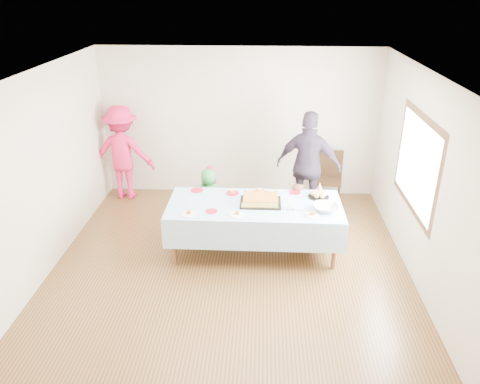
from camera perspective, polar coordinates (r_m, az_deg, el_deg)
The scene contains 22 objects.
ground at distance 6.83m, azimuth -1.16°, elevation -8.57°, with size 5.00×5.00×0.00m, color #4E2C16.
room_walls at distance 6.05m, azimuth -0.78°, elevation 5.65°, with size 5.04×5.04×2.72m.
party_table at distance 6.75m, azimuth 1.80°, elevation -1.91°, with size 2.50×1.10×0.78m.
birthday_cake at distance 6.74m, azimuth 2.52°, elevation -0.98°, with size 0.59×0.45×0.10m.
rolls_tray at distance 7.01m, azimuth 9.57°, elevation -0.34°, with size 0.31×0.31×0.09m.
punch_bowl at distance 6.63m, azimuth 10.47°, elevation -1.90°, with size 0.35×0.35×0.09m, color silver.
party_hat at distance 7.12m, azimuth 9.67°, elevation 0.48°, with size 0.11×0.11×0.18m, color white.
fork_pile at distance 6.61m, azimuth 6.58°, elevation -1.79°, with size 0.24×0.18×0.07m, color white, non-canonical shape.
plate_red_far_a at distance 7.18m, azimuth -5.25°, elevation 0.23°, with size 0.19×0.19×0.01m, color #B80D26.
plate_red_far_b at distance 7.05m, azimuth -0.91°, elevation -0.14°, with size 0.20×0.20×0.01m, color #B80D26.
plate_red_far_c at distance 7.10m, azimuth 2.45°, elevation 0.01°, with size 0.18×0.18×0.01m, color #B80D26.
plate_red_far_d at distance 7.12m, azimuth 6.72°, elevation -0.04°, with size 0.17×0.17×0.01m, color #B80D26.
plate_red_near at distance 6.52m, azimuth -3.48°, elevation -2.35°, with size 0.16×0.16×0.01m, color #B80D26.
plate_white_left at distance 6.47m, azimuth -6.26°, elevation -2.67°, with size 0.23×0.23×0.01m, color white.
plate_white_mid at distance 6.41m, azimuth -0.38°, elevation -2.79°, with size 0.20×0.20×0.01m, color white.
plate_white_right at distance 6.48m, azimuth 8.77°, elevation -2.79°, with size 0.20×0.20×0.01m, color white.
dining_chair at distance 8.54m, azimuth 10.92°, elevation 2.12°, with size 0.47×0.47×0.97m.
toddler_left at distance 8.21m, azimuth -3.61°, elevation 0.62°, with size 0.30×0.19×0.81m, color #C71854.
toddler_mid at distance 7.67m, azimuth -3.84°, elevation -0.59°, with size 0.47×0.30×0.96m, color #297C35.
toddler_right at distance 7.40m, azimuth 6.72°, elevation -2.10°, with size 0.42×0.33×0.87m, color #A8684E.
adult_left at distance 8.75m, azimuth -14.09°, elevation 4.65°, with size 1.12×0.64×1.73m, color #D11A4C.
adult_right at distance 7.79m, azimuth 8.36°, elevation 3.13°, with size 1.08×0.45×1.84m, color #352B3C.
Camera 1 is at (0.43, -5.71, 3.72)m, focal length 35.00 mm.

